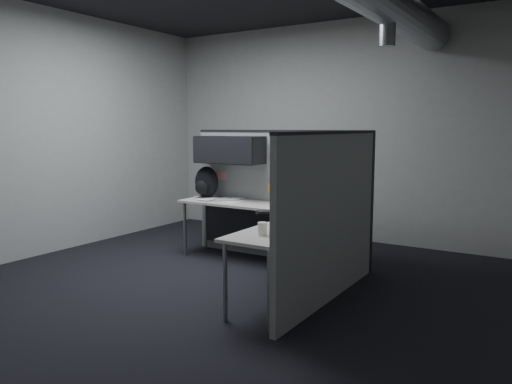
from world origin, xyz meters
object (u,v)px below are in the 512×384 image
Objects in this scene: monitor at (330,189)px; backpack at (206,183)px; phone at (296,224)px; keyboard at (279,213)px; desk at (271,220)px.

monitor reaches higher than backpack.
phone is at bearing -18.77° from backpack.
backpack is (-1.44, 0.60, 0.18)m from keyboard.
phone reaches higher than keyboard.
backpack is (-1.93, 1.14, 0.17)m from phone.
monitor is at bearing 50.15° from keyboard.
desk is at bearing -5.20° from backpack.
monitor is 0.98m from phone.
keyboard is 1.17× the size of backpack.
monitor is 1.47× the size of backpack.
desk is 0.76m from monitor.
desk is at bearing 138.11° from phone.
phone is (0.72, -0.77, 0.15)m from desk.
keyboard is at bearing -131.57° from monitor.
backpack is (-1.85, 0.19, -0.05)m from monitor.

